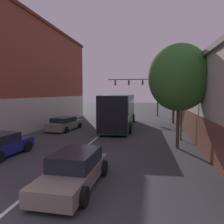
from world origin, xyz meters
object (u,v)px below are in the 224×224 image
Objects in this scene: parked_car_left_mid at (65,124)px; street_tree_far at (174,88)px; hatchback_foreground at (74,170)px; traffic_signal_gantry at (140,87)px; street_tree_near at (179,78)px; street_lamp at (182,100)px; bus at (120,109)px.

street_tree_far reaches higher than parked_car_left_mid.
hatchback_foreground reaches higher than parked_car_left_mid.
street_tree_far is (4.37, -7.53, -0.29)m from traffic_signal_gantry.
street_tree_near is at bearing -32.85° from hatchback_foreground.
traffic_signal_gantry is at bearing -1.19° from hatchback_foreground.
street_lamp is at bearing -27.31° from hatchback_foreground.
bus is at bearing 2.99° from hatchback_foreground.
parked_car_left_mid is (-5.06, -3.02, -1.31)m from bus.
traffic_signal_gantry is at bearing 120.14° from street_tree_far.
street_tree_near is 1.06× the size of street_tree_far.
hatchback_foreground is 11.16m from street_lamp.
hatchback_foreground is 0.94× the size of parked_car_left_mid.
bus is 1.80× the size of street_tree_near.
bus is 1.90× the size of street_tree_far.
street_lamp is 0.68× the size of street_tree_near.
hatchback_foreground is 0.97× the size of street_lamp.
traffic_signal_gantry is (1.63, 11.49, 2.61)m from bus.
parked_car_left_mid is 13.58m from street_tree_far.
parked_car_left_mid is at bearing 25.44° from hatchback_foreground.
street_tree_far is at bearing -51.47° from parked_car_left_mid.
bus is at bearing -98.07° from traffic_signal_gantry.
street_lamp reaches higher than bus.
street_tree_near is (-0.57, -2.70, 1.52)m from street_lamp.
parked_car_left_mid is 1.03× the size of street_lamp.
street_tree_near reaches higher than traffic_signal_gantry.
parked_car_left_mid is 0.74× the size of street_tree_far.
street_lamp is (5.66, -5.76, 1.17)m from bus.
bus is 10.23m from street_tree_near.
hatchback_foreground is 20.38m from street_tree_far.
street_lamp is (10.71, -2.74, 2.49)m from parked_car_left_mid.
parked_car_left_mid is at bearing -147.71° from street_tree_far.
street_tree_near is at bearing -80.16° from traffic_signal_gantry.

